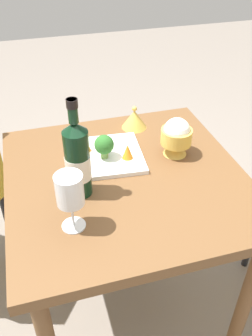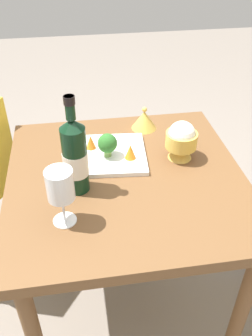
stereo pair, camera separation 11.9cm
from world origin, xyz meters
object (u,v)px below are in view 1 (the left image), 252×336
(carrot_garnish_right, at_px, (128,151))
(broccoli_floret, at_px, (104,145))
(wine_bottle, at_px, (77,160))
(carrot_garnish_left, at_px, (86,144))
(serving_plate, at_px, (106,156))
(rice_bowl, at_px, (176,136))
(rice_bowl_lid, at_px, (134,119))
(wine_glass, at_px, (70,191))

(carrot_garnish_right, bearing_deg, broccoli_floret, 160.50)
(wine_bottle, xyz_separation_m, carrot_garnish_left, (0.06, 0.20, -0.08))
(serving_plate, relative_size, carrot_garnish_left, 5.25)
(rice_bowl, distance_m, serving_plate, 0.26)
(broccoli_floret, xyz_separation_m, carrot_garnish_right, (0.08, -0.03, -0.02))
(serving_plate, distance_m, carrot_garnish_right, 0.09)
(wine_bottle, height_order, rice_bowl_lid, wine_bottle)
(serving_plate, bearing_deg, broccoli_floret, -120.42)
(rice_bowl_lid, xyz_separation_m, serving_plate, (-0.16, -0.18, -0.03))
(carrot_garnish_right, bearing_deg, wine_bottle, -147.99)
(rice_bowl_lid, relative_size, carrot_garnish_left, 1.94)
(carrot_garnish_left, bearing_deg, serving_plate, -31.61)
(wine_bottle, bearing_deg, rice_bowl, 17.87)
(wine_glass, height_order, broccoli_floret, wine_glass)
(rice_bowl_lid, distance_m, carrot_garnish_right, 0.24)
(rice_bowl_lid, xyz_separation_m, broccoli_floret, (-0.17, -0.19, 0.03))
(carrot_garnish_right, bearing_deg, serving_plate, 145.30)
(wine_bottle, relative_size, serving_plate, 1.18)
(rice_bowl, bearing_deg, carrot_garnish_right, -179.80)
(rice_bowl_lid, height_order, carrot_garnish_left, rice_bowl_lid)
(rice_bowl, xyz_separation_m, carrot_garnish_left, (-0.31, 0.08, -0.03))
(broccoli_floret, bearing_deg, carrot_garnish_left, 133.02)
(rice_bowl_lid, bearing_deg, carrot_garnish_right, -112.70)
(wine_bottle, bearing_deg, rice_bowl_lid, 50.35)
(wine_glass, bearing_deg, rice_bowl_lid, 55.78)
(rice_bowl_lid, distance_m, serving_plate, 0.24)
(wine_glass, distance_m, rice_bowl, 0.49)
(rice_bowl_lid, bearing_deg, rice_bowl, -68.66)
(wine_bottle, bearing_deg, serving_plate, 52.88)
(serving_plate, bearing_deg, carrot_garnish_left, 148.39)
(wine_glass, relative_size, broccoli_floret, 2.09)
(broccoli_floret, bearing_deg, serving_plate, 59.58)
(wine_bottle, xyz_separation_m, broccoli_floret, (0.11, 0.14, -0.06))
(wine_glass, height_order, carrot_garnish_left, wine_glass)
(rice_bowl, distance_m, rice_bowl_lid, 0.24)
(wine_bottle, distance_m, rice_bowl_lid, 0.45)
(serving_plate, distance_m, carrot_garnish_left, 0.08)
(wine_bottle, distance_m, rice_bowl, 0.39)
(rice_bowl, bearing_deg, wine_glass, -147.92)
(wine_glass, bearing_deg, wine_bottle, 72.26)
(rice_bowl_lid, xyz_separation_m, carrot_garnish_right, (-0.09, -0.22, 0.01))
(rice_bowl_lid, bearing_deg, serving_plate, -131.85)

